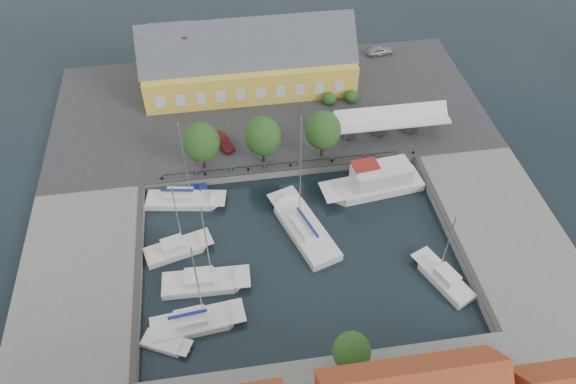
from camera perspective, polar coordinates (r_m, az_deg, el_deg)
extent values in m
plane|color=black|center=(59.62, 0.87, -5.07)|extent=(140.00, 140.00, 0.00)
cube|color=#2D2D30|center=(75.89, -1.95, 8.52)|extent=(56.00, 26.00, 1.00)
cube|color=slate|center=(59.63, -20.38, -8.37)|extent=(12.00, 24.00, 1.00)
cube|color=slate|center=(64.32, 20.95, -3.54)|extent=(12.00, 24.00, 1.00)
cube|color=#383533|center=(65.84, -0.56, 2.36)|extent=(56.00, 0.60, 0.12)
cube|color=#383533|center=(57.99, -15.04, -7.61)|extent=(0.60, 24.00, 0.12)
cube|color=#383533|center=(61.59, 16.37, -3.90)|extent=(0.60, 24.00, 0.12)
cylinder|color=black|center=(66.05, -12.71, 1.32)|extent=(0.24, 0.24, 0.40)
cylinder|color=black|center=(65.68, -8.40, 1.80)|extent=(0.24, 0.24, 0.40)
cylinder|color=black|center=(65.68, -4.06, 2.26)|extent=(0.24, 0.24, 0.40)
cylinder|color=black|center=(66.07, 0.26, 2.71)|extent=(0.24, 0.24, 0.40)
cylinder|color=black|center=(66.83, 4.50, 3.14)|extent=(0.24, 0.24, 0.40)
cylinder|color=black|center=(67.95, 8.63, 3.54)|extent=(0.24, 0.24, 0.40)
cylinder|color=black|center=(69.42, 12.62, 3.91)|extent=(0.24, 0.24, 0.40)
cube|color=gold|center=(78.26, -3.96, 12.16)|extent=(28.00, 10.00, 4.50)
cube|color=#474C51|center=(76.40, -4.10, 14.35)|extent=(28.56, 7.60, 7.60)
cube|color=gold|center=(83.64, -11.39, 13.33)|extent=(6.00, 6.00, 3.50)
cube|color=brown|center=(75.41, -10.43, 14.90)|extent=(0.60, 0.60, 1.20)
cube|color=white|center=(70.03, 10.42, 7.40)|extent=(14.00, 4.00, 0.25)
cylinder|color=silver|center=(68.01, 5.85, 5.20)|extent=(0.10, 0.10, 2.70)
cylinder|color=silver|center=(70.71, 5.20, 7.06)|extent=(0.10, 0.10, 2.70)
cylinder|color=silver|center=(69.55, 10.68, 5.62)|extent=(0.10, 0.10, 2.70)
cylinder|color=silver|center=(72.19, 9.89, 7.43)|extent=(0.10, 0.10, 2.70)
cylinder|color=silver|center=(71.56, 15.29, 5.97)|extent=(0.10, 0.10, 2.70)
cylinder|color=silver|center=(74.12, 14.36, 7.74)|extent=(0.10, 0.10, 2.70)
cylinder|color=black|center=(66.14, -8.53, 3.16)|extent=(0.30, 0.30, 2.10)
ellipsoid|color=#193F16|center=(64.29, -8.80, 5.03)|extent=(4.20, 4.20, 4.83)
cylinder|color=black|center=(66.26, -2.50, 3.80)|extent=(0.30, 0.30, 2.10)
ellipsoid|color=#193F16|center=(64.41, -2.58, 5.69)|extent=(4.20, 4.20, 4.83)
cylinder|color=black|center=(67.11, 3.46, 4.39)|extent=(0.30, 0.30, 2.10)
ellipsoid|color=#193F16|center=(65.29, 3.57, 6.27)|extent=(4.20, 4.20, 4.83)
imported|color=#A3A5AB|center=(86.69, 9.32, 13.99)|extent=(3.90, 1.91, 1.28)
imported|color=maroon|center=(69.08, -6.63, 5.08)|extent=(2.86, 3.98, 1.25)
cube|color=white|center=(60.08, 1.96, -4.35)|extent=(6.12, 9.77, 1.50)
cube|color=white|center=(60.13, 1.47, -3.13)|extent=(6.56, 11.47, 0.08)
cube|color=white|center=(59.26, 1.89, -3.42)|extent=(3.36, 4.21, 0.90)
cylinder|color=silver|center=(55.65, 1.27, 2.02)|extent=(0.12, 0.12, 13.73)
cube|color=navy|center=(58.57, 2.01, -3.09)|extent=(1.64, 4.42, 0.22)
cube|color=white|center=(65.86, 9.27, 0.48)|extent=(9.97, 4.73, 1.80)
cube|color=white|center=(64.80, 8.39, 0.87)|extent=(11.86, 4.82, 0.08)
cube|color=silver|center=(64.48, 9.48, 1.74)|extent=(6.92, 3.83, 2.20)
cube|color=white|center=(62.81, 7.81, 2.31)|extent=(2.86, 2.28, 1.20)
cube|color=maroon|center=(62.37, 7.87, 2.75)|extent=(3.11, 2.42, 0.10)
cube|color=white|center=(58.43, 15.74, -8.93)|extent=(4.44, 6.29, 1.30)
cube|color=white|center=(58.14, 15.39, -8.05)|extent=(4.82, 7.33, 0.08)
cube|color=white|center=(57.58, 15.87, -8.16)|extent=(2.37, 2.77, 0.90)
cylinder|color=silver|center=(55.21, 15.88, -5.23)|extent=(0.12, 0.12, 8.17)
cube|color=white|center=(64.58, -10.99, -1.01)|extent=(7.62, 3.76, 1.30)
cube|color=white|center=(63.92, -10.27, -0.59)|extent=(9.04, 3.89, 0.08)
cube|color=white|center=(63.74, -10.97, -0.30)|extent=(3.16, 2.23, 0.90)
cylinder|color=silver|center=(60.20, -10.39, 2.90)|extent=(0.12, 0.12, 10.63)
cube|color=navy|center=(63.25, -11.22, 0.18)|extent=(3.63, 0.80, 0.22)
cube|color=silver|center=(59.87, -11.57, -6.00)|extent=(6.18, 3.91, 1.30)
cube|color=silver|center=(59.39, -11.00, -5.38)|extent=(7.26, 4.12, 0.08)
cube|color=silver|center=(59.00, -11.59, -5.26)|extent=(2.66, 2.23, 0.90)
cylinder|color=silver|center=(56.26, -11.17, -2.50)|extent=(0.12, 0.12, 8.59)
cube|color=white|center=(56.90, -9.06, -9.28)|extent=(7.16, 3.12, 1.30)
cube|color=white|center=(56.27, -8.24, -8.80)|extent=(8.57, 3.05, 0.08)
cube|color=white|center=(55.96, -9.02, -8.58)|extent=(2.89, 2.05, 0.90)
cylinder|color=silver|center=(52.14, -8.24, -5.40)|extent=(0.12, 0.12, 10.48)
cube|color=white|center=(54.45, -9.93, -13.21)|extent=(7.38, 3.46, 1.30)
cube|color=white|center=(53.85, -9.06, -12.65)|extent=(8.79, 3.49, 0.08)
cube|color=white|center=(53.48, -9.89, -12.53)|extent=(3.03, 2.14, 0.90)
cylinder|color=silver|center=(49.55, -9.13, -9.33)|extent=(0.12, 0.12, 10.50)
cube|color=navy|center=(52.86, -10.19, -12.13)|extent=(3.57, 0.59, 0.22)
cube|color=white|center=(53.94, -12.58, -14.80)|extent=(4.14, 3.22, 0.90)
cube|color=white|center=(53.36, -12.20, -14.69)|extent=(4.79, 3.48, 0.08)
cube|color=navy|center=(65.17, -10.65, -0.42)|extent=(4.28, 2.58, 0.80)
cube|color=navy|center=(64.88, -10.27, -0.06)|extent=(5.06, 2.61, 0.08)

